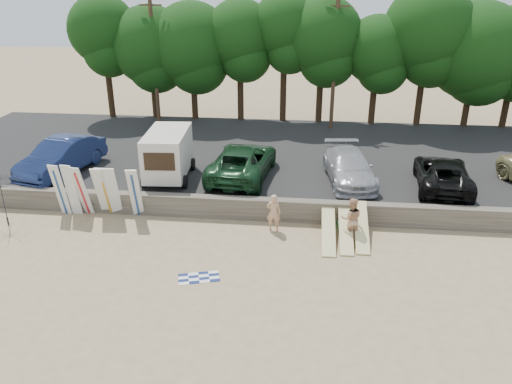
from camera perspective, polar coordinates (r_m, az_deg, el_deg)
ground at (r=20.08m, az=3.95°, el=-7.06°), size 120.00×120.00×0.00m
seawall at (r=22.50m, az=4.33°, el=-2.11°), size 44.00×0.50×1.00m
parking_lot at (r=29.51m, az=4.89°, el=3.87°), size 44.00×14.50×0.70m
treeline at (r=35.14m, az=8.10°, el=16.68°), size 32.92×6.36×9.25m
utility_poles at (r=33.69m, az=9.01°, el=15.02°), size 25.80×0.26×9.00m
box_trailer at (r=25.41m, az=-10.04°, el=4.45°), size 2.43×3.98×2.44m
car_0 at (r=27.80m, az=-21.34°, el=3.78°), size 3.00×5.68×1.78m
car_1 at (r=25.43m, az=-1.56°, el=3.54°), size 3.30×6.21×1.66m
car_2 at (r=25.27m, az=10.62°, el=2.80°), size 2.75×5.41×1.50m
car_3 at (r=25.76m, az=20.57°, el=2.01°), size 2.94×5.45×1.45m
surfboard_upright_0 at (r=24.28m, az=-21.51°, el=0.22°), size 0.58×0.62×2.56m
surfboard_upright_1 at (r=24.06m, az=-20.33°, el=0.20°), size 0.54×0.56×2.57m
surfboard_upright_2 at (r=23.87m, az=-19.27°, el=0.11°), size 0.62×0.85×2.51m
surfboard_upright_3 at (r=23.55m, az=-17.23°, el=0.04°), size 0.52×0.86×2.49m
surfboard_upright_4 at (r=23.50m, az=-16.81°, el=0.07°), size 0.50×0.78×2.51m
surfboard_upright_5 at (r=23.36m, az=-16.01°, el=0.02°), size 0.58×0.83×2.51m
surfboard_upright_6 at (r=22.97m, az=-13.65°, el=-0.13°), size 0.59×0.86×2.51m
surfboard_low_0 at (r=21.04m, az=8.29°, el=-4.44°), size 0.56×2.92×0.85m
surfboard_low_1 at (r=21.22m, az=10.22°, el=-4.24°), size 0.56×2.90×0.91m
surfboard_low_2 at (r=21.34m, az=11.95°, el=-3.89°), size 0.56×2.83×1.12m
beachgoer_a at (r=21.43m, az=2.03°, el=-2.37°), size 0.65×0.45×1.70m
beachgoer_b at (r=21.10m, az=10.84°, el=-3.03°), size 0.91×0.72×1.84m
cooler at (r=22.17m, az=9.82°, el=-3.80°), size 0.43×0.36×0.32m
gear_bag at (r=22.21m, az=10.40°, el=-3.93°), size 0.37×0.34×0.22m
beach_towel at (r=18.68m, az=-6.55°, el=-9.70°), size 1.87×1.87×0.00m
beach_umbrella at (r=24.34m, az=-26.99°, el=-0.96°), size 2.75×2.79×2.35m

